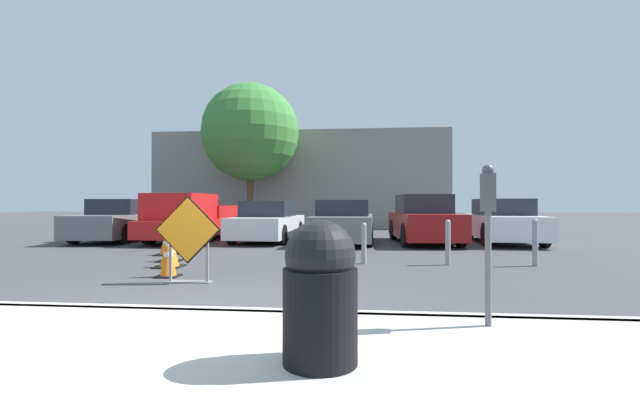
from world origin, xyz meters
The scene contains 21 objects.
ground_plane centered at (0.00, 10.00, 0.00)m, with size 96.00×96.00×0.00m, color #3D3D3F.
sidewalk_strip centered at (0.00, -1.39, 0.07)m, with size 22.27×2.79×0.14m.
curb_lip centered at (0.00, 0.00, 0.07)m, with size 22.27×0.20×0.14m.
road_closed_sign centered at (-0.75, 2.18, 0.76)m, with size 1.12×0.20×1.43m.
traffic_cone_nearest centered at (-1.33, 2.69, 0.39)m, with size 0.38×0.38×0.80m.
traffic_cone_second centered at (-1.83, 3.80, 0.30)m, with size 0.53×0.53×0.62m.
traffic_cone_third centered at (-2.21, 4.64, 0.30)m, with size 0.48×0.48×0.62m.
traffic_cone_fourth centered at (-2.79, 5.75, 0.31)m, with size 0.52×0.52×0.63m.
parked_car_nearest centered at (-6.39, 9.79, 0.68)m, with size 2.08×4.76×1.45m.
pickup_truck centered at (-3.77, 9.71, 0.74)m, with size 2.06×5.59×1.62m.
parked_car_second centered at (-1.13, 9.88, 0.64)m, with size 2.03×4.10×1.38m.
parked_car_third centered at (1.50, 9.60, 0.66)m, with size 2.04×4.53×1.42m.
parked_car_fourth centered at (4.13, 9.68, 0.74)m, with size 2.05×4.30×1.59m.
parked_car_fifth centered at (6.76, 10.06, 0.69)m, with size 2.05×4.48×1.46m.
trash_bin centered at (1.80, -1.50, 0.67)m, with size 0.55×0.55×1.05m.
bollard_nearest centered at (2.15, 4.68, 0.47)m, with size 0.12×0.12×0.89m.
bollard_second centered at (3.93, 4.68, 0.51)m, with size 0.12×0.12×0.96m.
bollard_third centered at (5.71, 4.68, 0.52)m, with size 0.12×0.12×0.99m.
parking_meter centered at (3.31, -0.40, 1.19)m, with size 0.11×0.15×1.55m.
building_facade_backdrop centered at (-1.25, 19.74, 2.57)m, with size 15.73×5.00×5.14m.
street_tree_behind_lot centered at (-3.29, 15.70, 4.76)m, with size 4.72×4.72×7.13m.
Camera 1 is at (2.10, -4.62, 1.31)m, focal length 24.00 mm.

